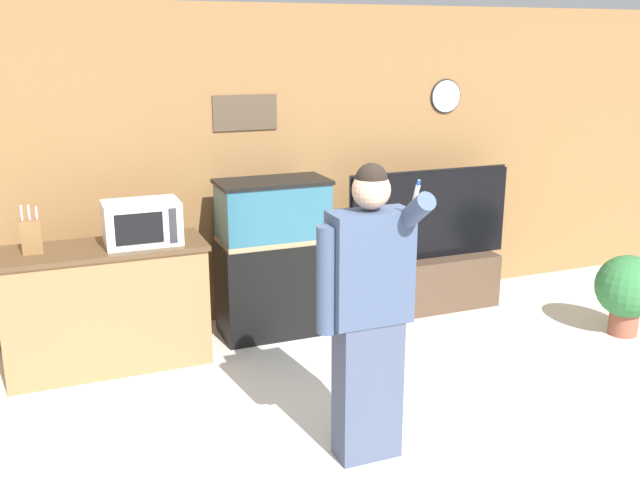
{
  "coord_description": "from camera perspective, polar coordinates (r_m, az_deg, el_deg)",
  "views": [
    {
      "loc": [
        -1.92,
        -2.73,
        2.31
      ],
      "look_at": [
        -0.26,
        1.45,
        1.05
      ],
      "focal_mm": 40.0,
      "sensor_mm": 36.0,
      "label": 1
    }
  ],
  "objects": [
    {
      "name": "microwave",
      "position": [
        5.22,
        -14.06,
        1.37
      ],
      "size": [
        0.53,
        0.34,
        0.31
      ],
      "color": "white",
      "rests_on": "counter_island"
    },
    {
      "name": "tv_on_stand",
      "position": [
        6.37,
        8.64,
        -2.26
      ],
      "size": [
        1.52,
        0.4,
        1.25
      ],
      "color": "#4C3828",
      "rests_on": "ground_plane"
    },
    {
      "name": "wall_back_paneled",
      "position": [
        6.05,
        -2.9,
        6.06
      ],
      "size": [
        10.0,
        0.08,
        2.6
      ],
      "color": "olive",
      "rests_on": "ground_plane"
    },
    {
      "name": "counter_island",
      "position": [
        5.4,
        -16.71,
        -5.11
      ],
      "size": [
        1.45,
        0.57,
        0.91
      ],
      "color": "olive",
      "rests_on": "ground_plane"
    },
    {
      "name": "knife_block",
      "position": [
        5.24,
        -22.09,
        0.33
      ],
      "size": [
        0.13,
        0.12,
        0.33
      ],
      "color": "brown",
      "rests_on": "counter_island"
    },
    {
      "name": "person_standing",
      "position": [
        3.91,
        3.83,
        -5.69
      ],
      "size": [
        0.54,
        0.4,
        1.7
      ],
      "color": "#424C66",
      "rests_on": "ground_plane"
    },
    {
      "name": "potted_plant",
      "position": [
        6.24,
        23.37,
        -3.62
      ],
      "size": [
        0.51,
        0.51,
        0.66
      ],
      "color": "brown",
      "rests_on": "ground_plane"
    },
    {
      "name": "aquarium_on_stand",
      "position": [
        5.71,
        -3.73,
        -1.42
      ],
      "size": [
        0.87,
        0.46,
        1.27
      ],
      "color": "black",
      "rests_on": "ground_plane"
    }
  ]
}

